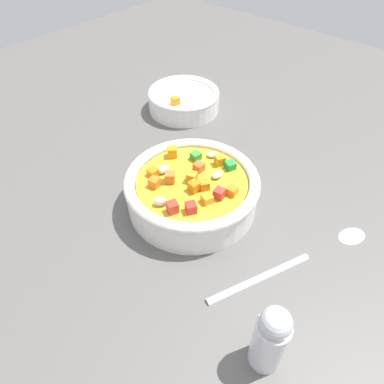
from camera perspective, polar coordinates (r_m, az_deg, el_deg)
name	(u,v)px	position (r cm, az deg, el deg)	size (l,w,h in cm)	color
ground_plane	(192,209)	(49.92, 0.00, -2.78)	(140.00, 140.00, 2.00)	#565451
soup_bowl_main	(192,190)	(47.25, 0.00, 0.35)	(17.57, 17.57, 5.75)	white
spoon	(300,258)	(44.74, 16.74, -10.04)	(10.02, 21.44, 0.89)	silver
side_bowl_small	(184,100)	(67.79, -1.33, 14.41)	(12.93, 12.93, 4.41)	white
pepper_shaker	(270,338)	(34.66, 12.33, -21.71)	(3.13, 3.13, 8.50)	silver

